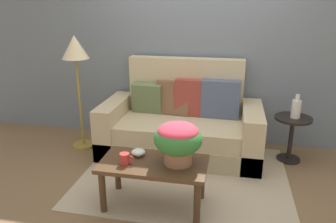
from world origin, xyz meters
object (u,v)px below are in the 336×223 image
object	(u,v)px
couch	(182,125)
potted_plant	(178,139)
coffee_mug	(125,159)
snack_bowl	(138,152)
table_vase	(296,108)
floor_lamp	(76,57)
side_table	(292,131)
coffee_table	(154,169)

from	to	relation	value
couch	potted_plant	size ratio (longest dim) A/B	4.51
potted_plant	coffee_mug	bearing A→B (deg)	-166.74
snack_bowl	table_vase	world-z (taller)	table_vase
couch	floor_lamp	world-z (taller)	floor_lamp
floor_lamp	snack_bowl	size ratio (longest dim) A/B	10.96
floor_lamp	potted_plant	xyz separation A→B (m)	(1.46, -1.07, -0.50)
coffee_mug	table_vase	bearing A→B (deg)	38.26
side_table	table_vase	size ratio (longest dim) A/B	1.98
couch	table_vase	distance (m)	1.36
coffee_mug	snack_bowl	bearing A→B (deg)	68.84
coffee_table	snack_bowl	xyz separation A→B (m)	(-0.17, 0.10, 0.11)
coffee_table	table_vase	distance (m)	1.86
couch	coffee_mug	xyz separation A→B (m)	(-0.31, -1.31, 0.15)
coffee_mug	snack_bowl	size ratio (longest dim) A/B	1.02
snack_bowl	potted_plant	bearing A→B (deg)	-10.49
table_vase	coffee_table	bearing A→B (deg)	-139.17
coffee_table	side_table	size ratio (longest dim) A/B	1.76
side_table	table_vase	xyz separation A→B (m)	(0.01, -0.02, 0.28)
floor_lamp	potted_plant	world-z (taller)	floor_lamp
side_table	coffee_mug	size ratio (longest dim) A/B	4.11
coffee_table	side_table	world-z (taller)	side_table
coffee_table	potted_plant	xyz separation A→B (m)	(0.22, 0.02, 0.31)
potted_plant	coffee_mug	distance (m)	0.51
floor_lamp	couch	bearing A→B (deg)	5.43
coffee_table	potted_plant	distance (m)	0.38
couch	coffee_mug	distance (m)	1.35
coffee_table	potted_plant	bearing A→B (deg)	6.23
couch	side_table	size ratio (longest dim) A/B	3.51
couch	floor_lamp	distance (m)	1.56
couch	snack_bowl	world-z (taller)	couch
side_table	coffee_table	bearing A→B (deg)	-138.52
coffee_table	coffee_mug	size ratio (longest dim) A/B	7.24
floor_lamp	snack_bowl	world-z (taller)	floor_lamp
coffee_table	floor_lamp	distance (m)	1.84
potted_plant	coffee_mug	world-z (taller)	potted_plant
side_table	floor_lamp	bearing A→B (deg)	-177.35
couch	coffee_table	world-z (taller)	couch
couch	table_vase	size ratio (longest dim) A/B	6.94
floor_lamp	table_vase	bearing A→B (deg)	2.27
potted_plant	coffee_mug	xyz separation A→B (m)	(-0.46, -0.11, -0.18)
couch	coffee_mug	size ratio (longest dim) A/B	14.43
floor_lamp	snack_bowl	xyz separation A→B (m)	(1.07, -1.00, -0.70)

